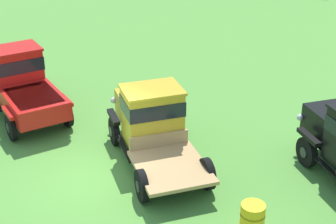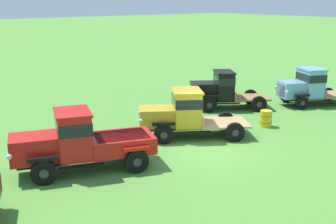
# 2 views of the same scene
# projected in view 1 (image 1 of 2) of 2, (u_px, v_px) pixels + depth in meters

# --- Properties ---
(ground_plane) EXTENTS (240.00, 240.00, 0.00)m
(ground_plane) POSITION_uv_depth(u_px,v_px,m) (96.00, 176.00, 14.40)
(ground_plane) COLOR #518E38
(vintage_truck_second_in_line) EXTENTS (5.44, 3.35, 2.28)m
(vintage_truck_second_in_line) POSITION_uv_depth(u_px,v_px,m) (20.00, 81.00, 17.65)
(vintage_truck_second_in_line) COLOR black
(vintage_truck_second_in_line) RESTS_ON ground
(vintage_truck_midrow_center) EXTENTS (5.10, 4.10, 2.21)m
(vintage_truck_midrow_center) POSITION_uv_depth(u_px,v_px,m) (151.00, 120.00, 15.00)
(vintage_truck_midrow_center) COLOR black
(vintage_truck_midrow_center) RESTS_ON ground
(oil_drum_beside_row) EXTENTS (0.61, 0.61, 0.82)m
(oil_drum_beside_row) POSITION_uv_depth(u_px,v_px,m) (252.00, 219.00, 11.99)
(oil_drum_beside_row) COLOR gold
(oil_drum_beside_row) RESTS_ON ground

